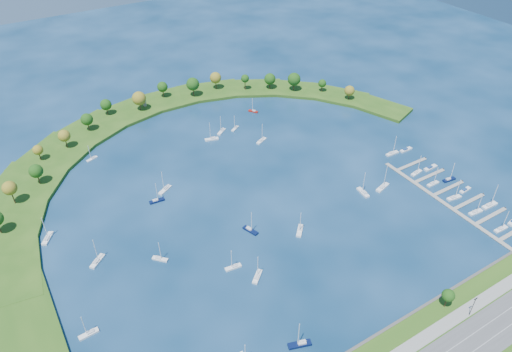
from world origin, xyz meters
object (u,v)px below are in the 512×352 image
moored_boat_9 (222,131)px  docked_boat_6 (433,183)px  moored_boat_19 (160,258)px  docked_boat_11 (406,150)px  docked_boat_4 (454,197)px  docked_boat_9 (430,168)px  moored_boat_3 (97,261)px  docked_boat_5 (465,190)px  moored_boat_16 (157,200)px  moored_boat_17 (261,140)px  moored_boat_12 (257,276)px  moored_boat_4 (47,238)px  docked_boat_10 (392,153)px  docked_boat_0 (501,229)px  moored_boat_2 (300,230)px  moored_boat_15 (233,267)px  docked_boat_8 (417,172)px  moored_boat_13 (253,111)px  moored_boat_0 (89,333)px  moored_boat_8 (165,189)px  dock_system (453,198)px  moored_boat_20 (300,344)px  moored_boat_6 (363,192)px  docked_boat_7 (449,179)px  harbor_tower (145,103)px  moored_boat_1 (212,139)px  docked_boat_2 (476,212)px  moored_boat_14 (250,230)px  docked_boat_3 (490,205)px  moored_boat_10 (235,128)px

moored_boat_9 → docked_boat_6: size_ratio=1.07×
moored_boat_19 → docked_boat_11: moored_boat_19 is taller
docked_boat_4 → docked_boat_9: docked_boat_4 is taller
moored_boat_3 → docked_boat_5: moored_boat_3 is taller
moored_boat_16 → moored_boat_17: size_ratio=0.97×
moored_boat_12 → docked_boat_5: moored_boat_12 is taller
moored_boat_4 → moored_boat_12: size_ratio=1.08×
docked_boat_10 → docked_boat_11: bearing=-6.4°
moored_boat_17 → docked_boat_0: 139.59m
moored_boat_2 → moored_boat_15: moored_boat_2 is taller
docked_boat_8 → moored_boat_4: bearing=155.4°
moored_boat_13 → moored_boat_15: (-81.08, -116.27, 0.02)m
moored_boat_4 → moored_boat_13: moored_boat_4 is taller
docked_boat_9 → docked_boat_0: bearing=-103.2°
moored_boat_0 → moored_boat_8: (59.89, 67.71, 0.05)m
dock_system → moored_boat_13: (-40.67, 134.00, 0.50)m
moored_boat_19 → docked_boat_8: 148.25m
moored_boat_20 → docked_boat_9: size_ratio=1.48×
moored_boat_3 → docked_boat_8: (172.00, -27.19, -0.04)m
moored_boat_6 → moored_boat_17: moored_boat_6 is taller
moored_boat_19 → docked_boat_6: (147.60, -25.79, 0.01)m
moored_boat_2 → moored_boat_16: 75.94m
moored_boat_20 → docked_boat_7: 136.35m
docked_boat_9 → docked_boat_8: bearing=173.9°
harbor_tower → moored_boat_8: 95.46m
moored_boat_17 → docked_boat_11: bearing=-62.0°
moored_boat_4 → docked_boat_8: moored_boat_4 is taller
harbor_tower → moored_boat_8: bearing=-104.8°
docked_boat_8 → docked_boat_9: 10.48m
moored_boat_20 → docked_boat_7: moored_boat_20 is taller
moored_boat_1 → docked_boat_2: bearing=137.6°
docked_boat_4 → docked_boat_6: size_ratio=1.08×
moored_boat_8 → moored_boat_14: 55.57m
docked_boat_3 → moored_boat_3: bearing=161.8°
moored_boat_0 → docked_boat_7: (196.38, -5.54, 0.00)m
dock_system → moored_boat_6: size_ratio=6.34×
moored_boat_4 → docked_boat_11: moored_boat_4 is taller
docked_boat_3 → docked_boat_5: (-0.01, 15.11, -0.38)m
moored_boat_2 → moored_boat_16: moored_boat_2 is taller
docked_boat_5 → moored_boat_9: bearing=118.8°
docked_boat_0 → moored_boat_12: bearing=165.0°
moored_boat_19 → docked_boat_6: size_ratio=0.96×
docked_boat_6 → docked_boat_7: docked_boat_7 is taller
docked_boat_4 → docked_boat_11: docked_boat_4 is taller
moored_boat_3 → moored_boat_20: moored_boat_20 is taller
moored_boat_17 → moored_boat_20: bearing=-140.1°
moored_boat_6 → docked_boat_3: docked_boat_3 is taller
moored_boat_8 → moored_boat_10: 72.79m
moored_boat_15 → moored_boat_20: (2.31, -46.76, 0.06)m
dock_system → moored_boat_16: moored_boat_16 is taller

